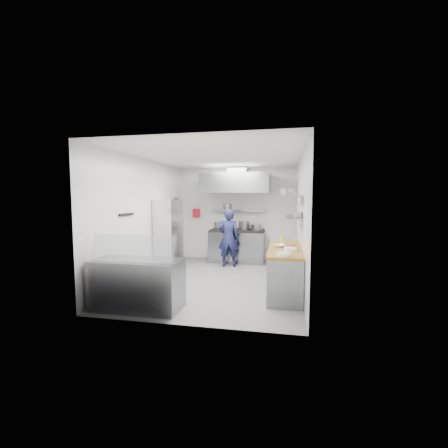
% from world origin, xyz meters
% --- Properties ---
extents(floor, '(5.00, 5.00, 0.00)m').
position_xyz_m(floor, '(0.00, 0.00, 0.00)').
color(floor, slate).
rests_on(floor, ground).
extents(ceiling, '(5.00, 5.00, 0.00)m').
position_xyz_m(ceiling, '(0.00, 0.00, 2.80)').
color(ceiling, silver).
rests_on(ceiling, wall_back).
extents(wall_back, '(3.60, 2.80, 0.02)m').
position_xyz_m(wall_back, '(0.00, 2.50, 1.40)').
color(wall_back, white).
rests_on(wall_back, floor).
extents(wall_front, '(3.60, 2.80, 0.02)m').
position_xyz_m(wall_front, '(0.00, -2.50, 1.40)').
color(wall_front, white).
rests_on(wall_front, floor).
extents(wall_left, '(2.80, 5.00, 0.02)m').
position_xyz_m(wall_left, '(-1.80, 0.00, 1.40)').
color(wall_left, white).
rests_on(wall_left, floor).
extents(wall_right, '(2.80, 5.00, 0.02)m').
position_xyz_m(wall_right, '(1.80, 0.00, 1.40)').
color(wall_right, white).
rests_on(wall_right, floor).
extents(gas_range, '(1.60, 0.80, 0.90)m').
position_xyz_m(gas_range, '(0.10, 2.10, 0.45)').
color(gas_range, gray).
rests_on(gas_range, floor).
extents(cooktop, '(1.57, 0.78, 0.06)m').
position_xyz_m(cooktop, '(0.10, 2.10, 0.93)').
color(cooktop, black).
rests_on(cooktop, gas_range).
extents(stock_pot_left, '(0.30, 0.30, 0.20)m').
position_xyz_m(stock_pot_left, '(-0.50, 2.30, 1.06)').
color(stock_pot_left, slate).
rests_on(stock_pot_left, cooktop).
extents(stock_pot_mid, '(0.32, 0.32, 0.24)m').
position_xyz_m(stock_pot_mid, '(0.29, 2.18, 1.08)').
color(stock_pot_mid, slate).
rests_on(stock_pot_mid, cooktop).
extents(stock_pot_right, '(0.29, 0.29, 0.16)m').
position_xyz_m(stock_pot_right, '(0.67, 2.08, 1.04)').
color(stock_pot_right, slate).
rests_on(stock_pot_right, cooktop).
extents(over_range_shelf, '(1.60, 0.30, 0.04)m').
position_xyz_m(over_range_shelf, '(0.10, 2.34, 1.52)').
color(over_range_shelf, gray).
rests_on(over_range_shelf, wall_back).
extents(shelf_pot_a, '(0.29, 0.29, 0.18)m').
position_xyz_m(shelf_pot_a, '(-0.27, 2.55, 1.63)').
color(shelf_pot_a, slate).
rests_on(shelf_pot_a, over_range_shelf).
extents(extractor_hood, '(1.90, 1.15, 0.55)m').
position_xyz_m(extractor_hood, '(0.10, 1.93, 2.30)').
color(extractor_hood, gray).
rests_on(extractor_hood, wall_back).
extents(hood_duct, '(0.55, 0.55, 0.24)m').
position_xyz_m(hood_duct, '(0.10, 2.15, 2.68)').
color(hood_duct, slate).
rests_on(hood_duct, extractor_hood).
extents(red_firebox, '(0.22, 0.10, 0.26)m').
position_xyz_m(red_firebox, '(-1.25, 2.44, 1.42)').
color(red_firebox, red).
rests_on(red_firebox, wall_back).
extents(chef, '(0.64, 0.49, 1.59)m').
position_xyz_m(chef, '(-0.04, 1.42, 0.80)').
color(chef, '#171B45').
rests_on(chef, floor).
extents(wire_rack, '(0.50, 0.90, 1.85)m').
position_xyz_m(wire_rack, '(-1.53, 0.80, 0.93)').
color(wire_rack, silver).
rests_on(wire_rack, floor).
extents(rack_bin_a, '(0.16, 0.20, 0.18)m').
position_xyz_m(rack_bin_a, '(-1.53, 0.97, 0.80)').
color(rack_bin_a, white).
rests_on(rack_bin_a, wire_rack).
extents(rack_bin_b, '(0.13, 0.16, 0.15)m').
position_xyz_m(rack_bin_b, '(-1.53, 1.30, 1.30)').
color(rack_bin_b, yellow).
rests_on(rack_bin_b, wire_rack).
extents(rack_jar, '(0.12, 0.12, 0.18)m').
position_xyz_m(rack_jar, '(-1.48, 1.27, 1.80)').
color(rack_jar, black).
rests_on(rack_jar, wire_rack).
extents(knife_strip, '(0.04, 0.55, 0.05)m').
position_xyz_m(knife_strip, '(-1.78, -0.90, 1.55)').
color(knife_strip, black).
rests_on(knife_strip, wall_left).
extents(prep_counter_base, '(0.62, 2.00, 0.84)m').
position_xyz_m(prep_counter_base, '(1.48, -0.60, 0.42)').
color(prep_counter_base, gray).
rests_on(prep_counter_base, floor).
extents(prep_counter_top, '(0.65, 2.04, 0.06)m').
position_xyz_m(prep_counter_top, '(1.48, -0.60, 0.87)').
color(prep_counter_top, olive).
rests_on(prep_counter_top, prep_counter_base).
extents(plate_stack_a, '(0.24, 0.24, 0.06)m').
position_xyz_m(plate_stack_a, '(1.45, -1.45, 0.93)').
color(plate_stack_a, white).
rests_on(plate_stack_a, prep_counter_top).
extents(plate_stack_b, '(0.24, 0.24, 0.06)m').
position_xyz_m(plate_stack_b, '(1.57, -0.90, 0.93)').
color(plate_stack_b, white).
rests_on(plate_stack_b, prep_counter_top).
extents(copper_pan, '(0.14, 0.14, 0.06)m').
position_xyz_m(copper_pan, '(1.64, -0.60, 0.93)').
color(copper_pan, '#CF6F3A').
rests_on(copper_pan, prep_counter_top).
extents(squeeze_bottle, '(0.06, 0.06, 0.18)m').
position_xyz_m(squeeze_bottle, '(1.41, -0.10, 0.99)').
color(squeeze_bottle, yellow).
rests_on(squeeze_bottle, prep_counter_top).
extents(mixing_bowl, '(0.29, 0.29, 0.06)m').
position_xyz_m(mixing_bowl, '(1.36, -0.52, 0.93)').
color(mixing_bowl, white).
rests_on(mixing_bowl, prep_counter_top).
extents(wall_shelf_lower, '(0.30, 1.30, 0.04)m').
position_xyz_m(wall_shelf_lower, '(1.64, -0.30, 1.50)').
color(wall_shelf_lower, gray).
rests_on(wall_shelf_lower, wall_right).
extents(wall_shelf_upper, '(0.30, 1.30, 0.04)m').
position_xyz_m(wall_shelf_upper, '(1.64, -0.30, 1.92)').
color(wall_shelf_upper, gray).
rests_on(wall_shelf_upper, wall_right).
extents(shelf_pot_c, '(0.21, 0.21, 0.10)m').
position_xyz_m(shelf_pot_c, '(1.71, -0.68, 1.57)').
color(shelf_pot_c, slate).
rests_on(shelf_pot_c, wall_shelf_lower).
extents(shelf_pot_d, '(0.26, 0.26, 0.14)m').
position_xyz_m(shelf_pot_d, '(1.48, -0.24, 2.01)').
color(shelf_pot_d, slate).
rests_on(shelf_pot_d, wall_shelf_upper).
extents(display_case, '(1.50, 0.70, 0.85)m').
position_xyz_m(display_case, '(-0.99, -2.00, 0.42)').
color(display_case, gray).
rests_on(display_case, floor).
extents(display_glass, '(1.47, 0.19, 0.42)m').
position_xyz_m(display_glass, '(-0.99, -2.12, 1.07)').
color(display_glass, silver).
rests_on(display_glass, display_case).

